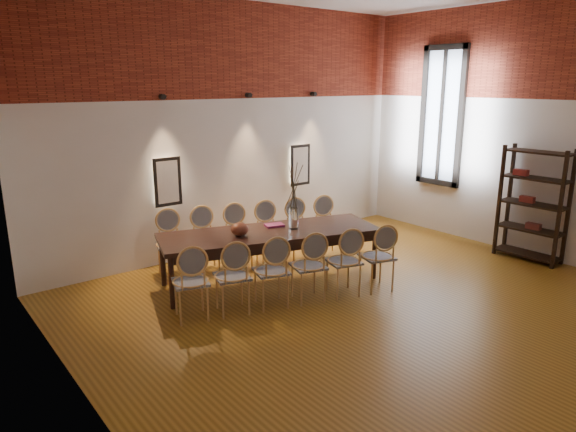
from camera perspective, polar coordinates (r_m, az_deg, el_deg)
floor at (r=6.50m, az=12.01°, el=-10.89°), size 7.00×7.00×0.02m
wall_back at (r=8.59m, az=-5.95°, el=9.53°), size 7.00×0.10×4.00m
wall_left at (r=3.88m, az=-22.00°, el=2.32°), size 0.10×7.00×4.00m
wall_right at (r=8.97m, az=27.59°, el=8.18°), size 0.10×7.00×4.00m
brick_band_back at (r=8.51m, az=-5.91°, el=17.91°), size 7.00×0.02×1.50m
brick_band_left at (r=3.86m, az=-22.83°, el=20.90°), size 0.02×7.00×1.50m
brick_band_right at (r=8.88m, az=28.38°, el=16.17°), size 0.02×7.00×1.50m
niche_left at (r=7.97m, az=-13.33°, el=3.74°), size 0.36×0.06×0.66m
niche_right at (r=9.35m, az=1.25°, el=5.70°), size 0.36×0.06×0.66m
spot_fixture_left at (r=7.82m, az=-13.78°, el=12.74°), size 0.08×0.10×0.08m
spot_fixture_mid at (r=8.56m, az=-4.41°, el=13.24°), size 0.08×0.10×0.08m
spot_fixture_right at (r=9.41m, az=2.86°, el=13.39°), size 0.08×0.10×0.08m
window_glass at (r=9.87m, az=16.75°, el=10.53°), size 0.02×0.78×2.38m
window_frame at (r=9.85m, az=16.69°, el=10.53°), size 0.08×0.90×2.50m
window_mullion at (r=9.85m, az=16.69°, el=10.53°), size 0.06×0.06×2.40m
dining_table at (r=7.25m, az=-1.97°, el=-4.54°), size 3.19×1.84×0.75m
chair_near_a at (r=6.22m, az=-10.77°, el=-7.18°), size 0.55×0.55×0.94m
chair_near_b at (r=6.32m, az=-6.24°, el=-6.65°), size 0.55×0.55×0.94m
chair_near_c at (r=6.46m, az=-1.87°, el=-6.10°), size 0.55×0.55×0.94m
chair_near_d at (r=6.63m, az=2.28°, el=-5.54°), size 0.55×0.55×0.94m
chair_near_e at (r=6.83m, az=6.19°, el=-4.99°), size 0.55×0.55×0.94m
chair_near_f at (r=7.07m, az=9.86°, el=-4.45°), size 0.55×0.55×0.94m
chair_far_a at (r=7.66m, az=-12.88°, el=-3.10°), size 0.55×0.55×0.94m
chair_far_b at (r=7.74m, az=-9.17°, el=-2.73°), size 0.55×0.55×0.94m
chair_far_c at (r=7.85m, az=-5.56°, el=-2.36°), size 0.55×0.55×0.94m
chair_far_d at (r=7.99m, az=-2.06°, el=-1.99°), size 0.55×0.55×0.94m
chair_far_e at (r=8.16m, az=1.30°, el=-1.62°), size 0.55×0.55×0.94m
chair_far_f at (r=8.36m, az=4.51°, el=-1.27°), size 0.55×0.55×0.94m
vase at (r=7.21m, az=0.63°, el=-0.27°), size 0.14×0.14×0.30m
dried_branches at (r=7.11m, az=0.64°, el=3.24°), size 0.50×0.50×0.70m
bowl at (r=6.93m, az=-5.39°, el=-1.46°), size 0.24×0.24×0.18m
book at (r=7.37m, az=-1.53°, el=-1.03°), size 0.30×0.25×0.03m
shelving_rack at (r=8.92m, az=25.57°, el=1.19°), size 0.41×1.01×1.80m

